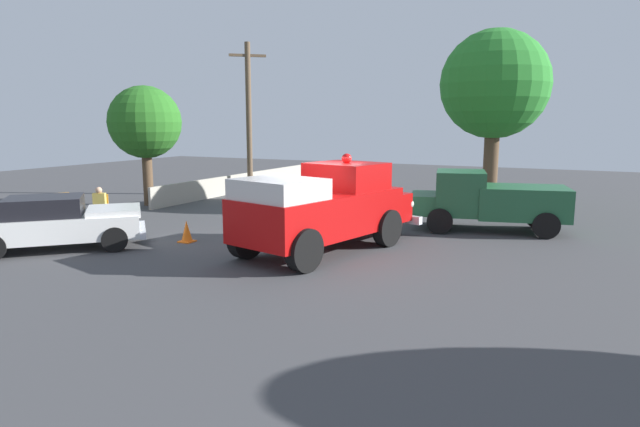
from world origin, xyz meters
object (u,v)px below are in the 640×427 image
object	(u,v)px
utility_pole	(249,117)
traffic_cone	(187,232)
classic_hot_rod	(60,222)
lawn_chair_by_car	(63,205)
spectator_seated	(99,205)
oak_tree_left	(495,85)
parked_pickup	(488,200)
lawn_chair_near_truck	(100,207)
vintage_fire_truck	(326,207)
oak_tree_right	(145,123)

from	to	relation	value
utility_pole	traffic_cone	size ratio (longest dim) A/B	11.10
classic_hot_rod	traffic_cone	size ratio (longest dim) A/B	6.92
lawn_chair_by_car	traffic_cone	xyz separation A→B (m)	(-0.61, -5.92, -0.28)
spectator_seated	oak_tree_left	distance (m)	15.27
parked_pickup	utility_pole	xyz separation A→B (m)	(3.92, 11.63, 2.68)
oak_tree_left	traffic_cone	distance (m)	13.16
oak_tree_left	traffic_cone	xyz separation A→B (m)	(-10.28, 6.85, -4.54)
lawn_chair_near_truck	spectator_seated	xyz separation A→B (m)	(-0.11, -0.07, 0.11)
oak_tree_left	spectator_seated	bearing A→B (deg)	130.36
classic_hot_rod	traffic_cone	xyz separation A→B (m)	(2.21, -2.54, -0.44)
classic_hot_rod	parked_pickup	world-z (taller)	parked_pickup
oak_tree_left	traffic_cone	world-z (taller)	oak_tree_left
oak_tree_left	utility_pole	bearing A→B (deg)	93.99
lawn_chair_near_truck	spectator_seated	bearing A→B (deg)	-147.62
classic_hot_rod	oak_tree_left	world-z (taller)	oak_tree_left
parked_pickup	spectator_seated	xyz separation A→B (m)	(-4.84, 11.91, -0.29)
classic_hot_rod	oak_tree_left	distance (m)	16.15
lawn_chair_near_truck	classic_hot_rod	bearing A→B (deg)	-148.53
utility_pole	parked_pickup	bearing A→B (deg)	-108.61
classic_hot_rod	traffic_cone	world-z (taller)	classic_hot_rod
utility_pole	traffic_cone	xyz separation A→B (m)	(-9.52, -4.07, -3.36)
utility_pole	traffic_cone	world-z (taller)	utility_pole
vintage_fire_truck	spectator_seated	bearing A→B (deg)	90.61
lawn_chair_near_truck	traffic_cone	xyz separation A→B (m)	(-0.87, -4.42, -0.28)
oak_tree_left	lawn_chair_near_truck	bearing A→B (deg)	129.85
lawn_chair_by_car	spectator_seated	size ratio (longest dim) A/B	0.79
parked_pickup	lawn_chair_near_truck	world-z (taller)	parked_pickup
lawn_chair_near_truck	utility_pole	distance (m)	9.18
vintage_fire_truck	oak_tree_right	world-z (taller)	oak_tree_right
lawn_chair_near_truck	parked_pickup	bearing A→B (deg)	-68.46
classic_hot_rod	utility_pole	xyz separation A→B (m)	(11.73, 1.54, 2.92)
lawn_chair_near_truck	traffic_cone	world-z (taller)	lawn_chair_near_truck
oak_tree_left	oak_tree_right	xyz separation A→B (m)	(-5.40, 12.92, -1.45)
spectator_seated	traffic_cone	size ratio (longest dim) A/B	2.03
lawn_chair_near_truck	oak_tree_right	bearing A→B (deg)	22.29
spectator_seated	utility_pole	xyz separation A→B (m)	(8.76, -0.28, 2.97)
classic_hot_rod	spectator_seated	bearing A→B (deg)	31.44
parked_pickup	lawn_chair_by_car	xyz separation A→B (m)	(-4.99, 13.48, -0.40)
oak_tree_right	utility_pole	xyz separation A→B (m)	(4.64, -1.99, 0.27)
oak_tree_left	oak_tree_right	bearing A→B (deg)	112.68
oak_tree_right	parked_pickup	bearing A→B (deg)	-86.98
oak_tree_left	utility_pole	world-z (taller)	utility_pole
oak_tree_left	utility_pole	xyz separation A→B (m)	(-0.76, 10.92, -1.18)
lawn_chair_by_car	oak_tree_right	xyz separation A→B (m)	(4.28, 0.14, 2.81)
classic_hot_rod	lawn_chair_near_truck	xyz separation A→B (m)	(3.08, 1.89, -0.16)
spectator_seated	lawn_chair_by_car	bearing A→B (deg)	95.55
lawn_chair_near_truck	utility_pole	bearing A→B (deg)	-2.32
classic_hot_rod	spectator_seated	distance (m)	3.48
spectator_seated	oak_tree_right	size ratio (longest dim) A/B	0.26
vintage_fire_truck	oak_tree_right	distance (m)	11.13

